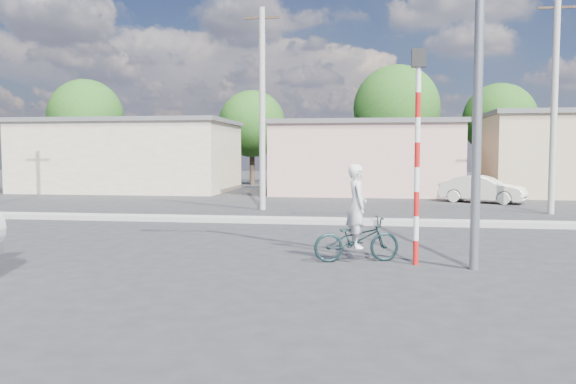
# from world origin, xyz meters

# --- Properties ---
(ground_plane) EXTENTS (120.00, 120.00, 0.00)m
(ground_plane) POSITION_xyz_m (0.00, 0.00, 0.00)
(ground_plane) COLOR #252628
(ground_plane) RESTS_ON ground
(median) EXTENTS (40.00, 0.80, 0.16)m
(median) POSITION_xyz_m (0.00, 8.00, 0.08)
(median) COLOR #99968E
(median) RESTS_ON ground
(bicycle) EXTENTS (1.92, 1.08, 0.95)m
(bicycle) POSITION_xyz_m (1.99, 1.66, 0.48)
(bicycle) COLOR #15292A
(bicycle) RESTS_ON ground
(cyclist) EXTENTS (0.57, 0.73, 1.76)m
(cyclist) POSITION_xyz_m (1.99, 1.66, 0.88)
(cyclist) COLOR white
(cyclist) RESTS_ON ground
(car_cream) EXTENTS (3.99, 2.79, 1.25)m
(car_cream) POSITION_xyz_m (7.40, 16.61, 0.62)
(car_cream) COLOR beige
(car_cream) RESTS_ON ground
(traffic_pole) EXTENTS (0.28, 0.18, 4.36)m
(traffic_pole) POSITION_xyz_m (3.20, 1.50, 2.59)
(traffic_pole) COLOR red
(traffic_pole) RESTS_ON ground
(streetlight) EXTENTS (2.34, 0.22, 9.00)m
(streetlight) POSITION_xyz_m (4.14, 1.20, 4.96)
(streetlight) COLOR slate
(streetlight) RESTS_ON ground
(building_row) EXTENTS (37.80, 7.30, 4.44)m
(building_row) POSITION_xyz_m (1.10, 22.00, 2.13)
(building_row) COLOR #C1AF92
(building_row) RESTS_ON ground
(tree_row) EXTENTS (43.62, 7.43, 8.42)m
(tree_row) POSITION_xyz_m (3.76, 28.45, 4.99)
(tree_row) COLOR #38281E
(tree_row) RESTS_ON ground
(utility_poles) EXTENTS (35.40, 0.24, 8.00)m
(utility_poles) POSITION_xyz_m (3.25, 12.00, 4.07)
(utility_poles) COLOR #99968E
(utility_poles) RESTS_ON ground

